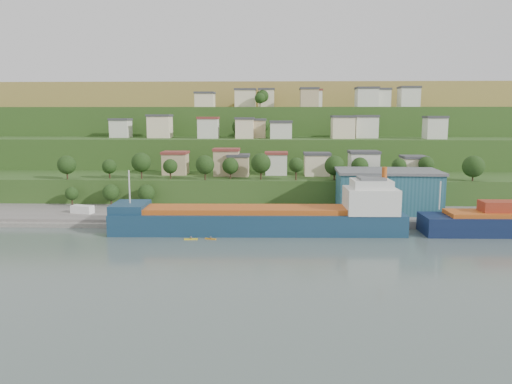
{
  "coord_description": "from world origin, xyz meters",
  "views": [
    {
      "loc": [
        3.69,
        -121.96,
        31.29
      ],
      "look_at": [
        -1.19,
        15.0,
        10.2
      ],
      "focal_mm": 35.0,
      "sensor_mm": 36.0,
      "label": 1
    }
  ],
  "objects_px": {
    "kayak_orange": "(210,238)",
    "warehouse": "(387,191)",
    "cargo_ship_near": "(267,221)",
    "caravan": "(82,211)"
  },
  "relations": [
    {
      "from": "cargo_ship_near",
      "to": "warehouse",
      "type": "relative_size",
      "value": 2.47
    },
    {
      "from": "warehouse",
      "to": "caravan",
      "type": "xyz_separation_m",
      "value": [
        -92.79,
        -6.6,
        -5.67
      ]
    },
    {
      "from": "cargo_ship_near",
      "to": "kayak_orange",
      "type": "bearing_deg",
      "value": -151.76
    },
    {
      "from": "cargo_ship_near",
      "to": "caravan",
      "type": "height_order",
      "value": "cargo_ship_near"
    },
    {
      "from": "warehouse",
      "to": "caravan",
      "type": "distance_m",
      "value": 93.2
    },
    {
      "from": "cargo_ship_near",
      "to": "caravan",
      "type": "bearing_deg",
      "value": 163.97
    },
    {
      "from": "warehouse",
      "to": "kayak_orange",
      "type": "distance_m",
      "value": 59.43
    },
    {
      "from": "cargo_ship_near",
      "to": "caravan",
      "type": "distance_m",
      "value": 58.03
    },
    {
      "from": "warehouse",
      "to": "caravan",
      "type": "relative_size",
      "value": 4.73
    },
    {
      "from": "kayak_orange",
      "to": "warehouse",
      "type": "bearing_deg",
      "value": 47.4
    }
  ]
}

